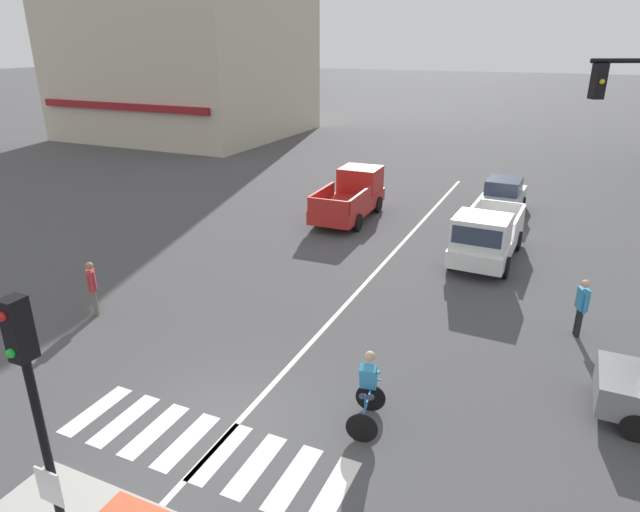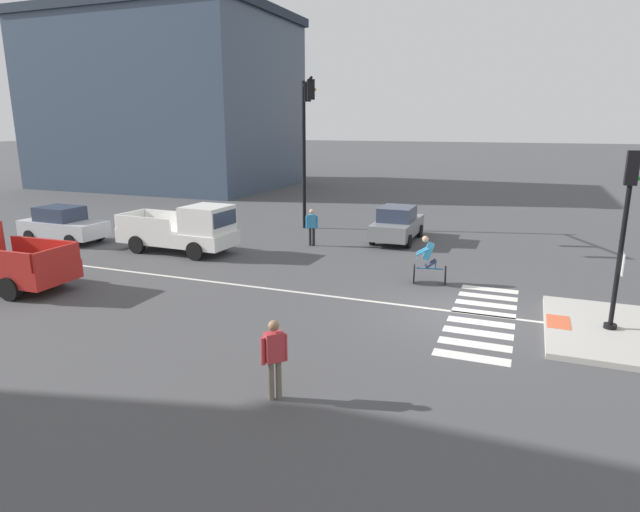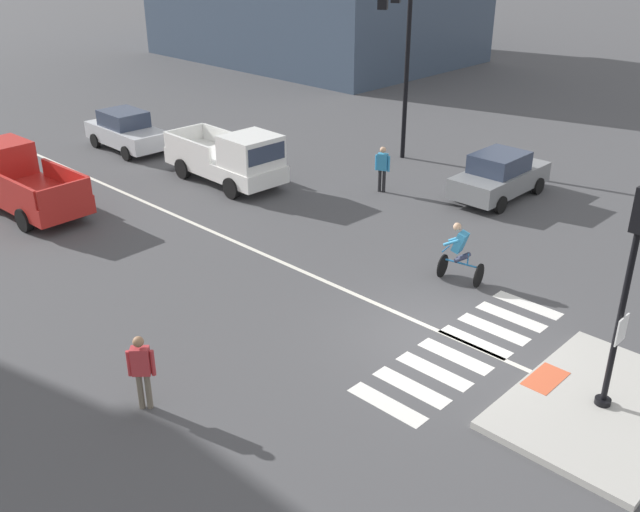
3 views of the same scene
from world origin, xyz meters
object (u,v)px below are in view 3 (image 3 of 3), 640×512
at_px(signal_pole, 628,281).
at_px(traffic_light_mast, 401,34).
at_px(car_grey_cross_right, 500,176).
at_px(pickup_truck_red_westbound_distant, 19,181).
at_px(pickup_truck_white_eastbound_far, 232,159).
at_px(pedestrian_at_curb_left, 141,367).
at_px(cyclist, 460,252).
at_px(car_silver_eastbound_distant, 126,131).
at_px(pedestrian_waiting_far_side, 382,166).

relative_size(signal_pole, traffic_light_mast, 0.62).
xyz_separation_m(car_grey_cross_right, pickup_truck_red_westbound_distant, (-12.05, 11.05, 0.17)).
height_order(signal_pole, pickup_truck_white_eastbound_far, signal_pole).
xyz_separation_m(signal_pole, pickup_truck_white_eastbound_far, (3.52, 15.66, -1.93)).
bearing_deg(signal_pole, pedestrian_at_curb_left, 133.32).
relative_size(traffic_light_mast, cyclist, 4.41).
relative_size(traffic_light_mast, car_grey_cross_right, 1.81).
bearing_deg(signal_pole, traffic_light_mast, 53.86).
distance_m(signal_pole, cyclist, 6.29).
bearing_deg(car_silver_eastbound_distant, signal_pole, -98.34).
relative_size(signal_pole, pickup_truck_red_westbound_distant, 0.89).
bearing_deg(signal_pole, pedestrian_waiting_far_side, 59.07).
distance_m(signal_pole, pedestrian_waiting_far_side, 13.22).
distance_m(pedestrian_at_curb_left, pedestrian_waiting_far_side, 13.79).
distance_m(signal_pole, car_grey_cross_right, 12.22).
height_order(signal_pole, car_silver_eastbound_distant, signal_pole).
relative_size(signal_pole, pedestrian_waiting_far_side, 2.74).
relative_size(pickup_truck_red_westbound_distant, pickup_truck_white_eastbound_far, 1.00).
relative_size(signal_pole, car_grey_cross_right, 1.12).
height_order(signal_pole, pedestrian_waiting_far_side, signal_pole).
relative_size(traffic_light_mast, pickup_truck_white_eastbound_far, 1.44).
bearing_deg(traffic_light_mast, signal_pole, -126.14).
bearing_deg(pickup_truck_red_westbound_distant, cyclist, -67.41).
bearing_deg(pickup_truck_red_westbound_distant, pickup_truck_white_eastbound_far, -26.91).
height_order(car_grey_cross_right, pedestrian_at_curb_left, pedestrian_at_curb_left).
bearing_deg(car_grey_cross_right, traffic_light_mast, 89.56).
distance_m(car_silver_eastbound_distant, pedestrian_at_curb_left, 18.31).
distance_m(car_grey_cross_right, pickup_truck_red_westbound_distant, 16.35).
relative_size(car_silver_eastbound_distant, pedestrian_at_curb_left, 2.49).
relative_size(signal_pole, pedestrian_at_curb_left, 2.74).
relative_size(car_silver_eastbound_distant, cyclist, 2.47).
bearing_deg(cyclist, traffic_light_mast, 48.45).
height_order(pickup_truck_red_westbound_distant, cyclist, pickup_truck_red_westbound_distant).
xyz_separation_m(traffic_light_mast, pedestrian_at_curb_left, (-15.42, -5.83, -4.12)).
height_order(signal_pole, pedestrian_at_curb_left, signal_pole).
height_order(signal_pole, pickup_truck_red_westbound_distant, signal_pole).
xyz_separation_m(car_grey_cross_right, pedestrian_waiting_far_side, (-2.37, 3.33, 0.17)).
xyz_separation_m(pickup_truck_red_westbound_distant, pedestrian_at_curb_left, (-3.34, -12.27, 0.00)).
xyz_separation_m(signal_pole, car_silver_eastbound_distant, (3.27, 22.29, -2.10)).
xyz_separation_m(car_silver_eastbound_distant, cyclist, (-0.54, -17.00, 0.06)).
relative_size(pickup_truck_white_eastbound_far, pedestrian_waiting_far_side, 3.09).
bearing_deg(cyclist, car_grey_cross_right, 22.26).
xyz_separation_m(pickup_truck_white_eastbound_far, pedestrian_waiting_far_side, (3.21, -4.44, 0.00)).
xyz_separation_m(car_grey_cross_right, cyclist, (-6.36, -2.60, 0.06)).
relative_size(pickup_truck_red_westbound_distant, cyclist, 3.07).
xyz_separation_m(traffic_light_mast, cyclist, (-6.40, -7.22, -4.23)).
distance_m(car_silver_eastbound_distant, pickup_truck_red_westbound_distant, 7.06).
bearing_deg(traffic_light_mast, car_grey_cross_right, -90.44).
xyz_separation_m(pickup_truck_white_eastbound_far, pedestrian_at_curb_left, (-9.81, -8.99, 0.00)).
bearing_deg(pickup_truck_white_eastbound_far, car_silver_eastbound_distant, 92.17).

